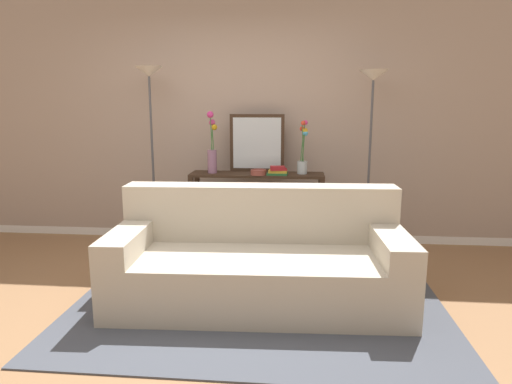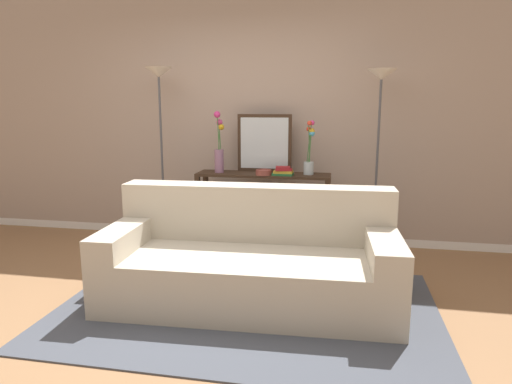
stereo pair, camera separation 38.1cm
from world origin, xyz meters
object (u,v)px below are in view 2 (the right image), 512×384
at_px(floor_lamp_left, 160,107).
at_px(vase_short_flowers, 309,154).
at_px(fruit_bowl, 264,172).
at_px(wall_mirror, 264,143).
at_px(book_stack, 283,171).
at_px(couch, 251,263).
at_px(floor_lamp_right, 380,111).
at_px(vase_tall_flowers, 219,150).
at_px(book_row_under_console, 225,241).
at_px(console_table, 263,197).

height_order(floor_lamp_left, vase_short_flowers, floor_lamp_left).
xyz_separation_m(vase_short_flowers, fruit_bowl, (-0.45, -0.13, -0.18)).
bearing_deg(wall_mirror, book_stack, -44.00).
distance_m(floor_lamp_left, fruit_bowl, 1.31).
xyz_separation_m(floor_lamp_left, vase_short_flowers, (1.59, 0.05, -0.47)).
xyz_separation_m(couch, floor_lamp_right, (1.02, 1.28, 1.16)).
xyz_separation_m(floor_lamp_right, vase_tall_flowers, (-1.62, 0.01, -0.41)).
bearing_deg(wall_mirror, book_row_under_console, -161.36).
bearing_deg(floor_lamp_left, floor_lamp_right, -0.00).
xyz_separation_m(floor_lamp_right, wall_mirror, (-1.16, 0.17, -0.34)).
bearing_deg(fruit_bowl, wall_mirror, 98.44).
relative_size(floor_lamp_right, fruit_bowl, 11.43).
relative_size(wall_mirror, vase_short_flowers, 1.10).
xyz_separation_m(couch, wall_mirror, (-0.15, 1.44, 0.82)).
bearing_deg(book_stack, console_table, 158.49).
height_order(couch, floor_lamp_left, floor_lamp_left).
distance_m(wall_mirror, fruit_bowl, 0.37).
height_order(vase_short_flowers, fruit_bowl, vase_short_flowers).
relative_size(couch, book_stack, 10.52).
relative_size(floor_lamp_left, book_stack, 8.88).
bearing_deg(couch, book_stack, 85.79).
bearing_deg(book_stack, floor_lamp_right, 3.77).
height_order(wall_mirror, book_stack, wall_mirror).
height_order(vase_tall_flowers, vase_short_flowers, vase_tall_flowers).
bearing_deg(book_stack, fruit_bowl, -176.21).
height_order(couch, vase_short_flowers, vase_short_flowers).
relative_size(console_table, wall_mirror, 2.30).
bearing_deg(floor_lamp_right, vase_short_flowers, 175.38).
xyz_separation_m(fruit_bowl, book_stack, (0.20, 0.01, 0.01)).
bearing_deg(floor_lamp_right, console_table, 178.67).
distance_m(floor_lamp_left, floor_lamp_right, 2.26).
relative_size(vase_short_flowers, book_row_under_console, 1.88).
xyz_separation_m(floor_lamp_left, fruit_bowl, (1.13, -0.07, -0.65)).
relative_size(book_stack, book_row_under_console, 0.74).
bearing_deg(book_row_under_console, fruit_bowl, -12.72).
distance_m(floor_lamp_left, vase_tall_flowers, 0.78).
distance_m(console_table, wall_mirror, 0.58).
distance_m(couch, fruit_bowl, 1.32).
relative_size(vase_tall_flowers, book_stack, 2.98).
bearing_deg(vase_short_flowers, fruit_bowl, -164.19).
height_order(console_table, vase_short_flowers, vase_short_flowers).
relative_size(floor_lamp_right, vase_tall_flowers, 2.90).
relative_size(console_table, fruit_bowl, 8.58).
xyz_separation_m(floor_lamp_right, vase_short_flowers, (-0.67, 0.05, -0.43)).
bearing_deg(vase_short_flowers, vase_tall_flowers, -177.39).
xyz_separation_m(wall_mirror, book_stack, (0.23, -0.23, -0.27)).
bearing_deg(couch, fruit_bowl, 95.21).
xyz_separation_m(console_table, book_row_under_console, (-0.42, 0.00, -0.51)).
bearing_deg(book_row_under_console, book_stack, -7.73).
relative_size(floor_lamp_left, fruit_bowl, 11.73).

